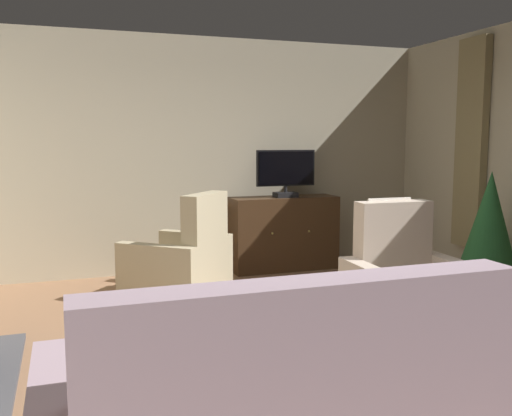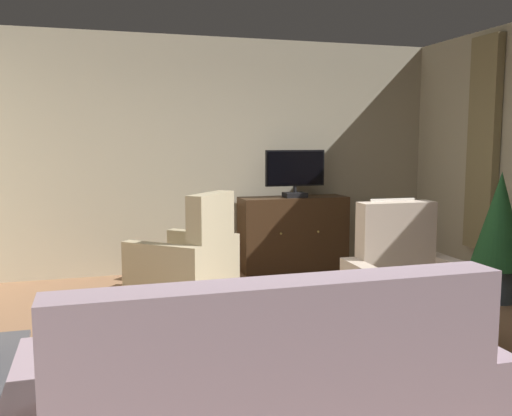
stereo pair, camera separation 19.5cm
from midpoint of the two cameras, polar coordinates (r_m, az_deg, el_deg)
name	(u,v)px [view 2 (the right image)]	position (r m, az deg, el deg)	size (l,w,h in m)	color
ground_plane	(296,357)	(4.40, 5.37, -14.87)	(6.36, 6.50, 0.04)	#936B4C
wall_back	(211,155)	(6.96, -3.75, 5.38)	(6.36, 0.10, 2.84)	#B2A88E
curtain_panel_far	(483,144)	(6.88, 22.87, 6.02)	(0.10, 0.44, 2.39)	#8E7F56
rug_central	(283,347)	(4.50, 4.07, -13.96)	(2.35, 1.92, 0.01)	tan
tv_cabinet	(293,235)	(6.99, 4.59, -2.76)	(1.33, 0.47, 0.91)	black
television	(295,172)	(6.86, 4.81, 3.65)	(0.75, 0.20, 0.58)	black
coffee_table	(234,318)	(3.90, -0.81, -11.13)	(1.06, 0.63, 0.45)	brown
tv_remote	(220,317)	(3.73, -2.13, -11.04)	(0.17, 0.05, 0.02)	black
folded_newspaper	(234,310)	(3.90, -0.83, -10.35)	(0.30, 0.22, 0.01)	silver
armchair_angled_to_table	(411,301)	(4.63, 16.63, -9.09)	(0.92, 0.84, 1.13)	#C6B29E
armchair_near_window	(188,264)	(5.88, -5.96, -5.66)	(1.26, 1.27, 1.08)	tan
potted_plant_small_fern_corner	(499,230)	(6.11, 24.35, -2.05)	(0.54, 0.54, 1.30)	#3D4C5B
cat	(104,337)	(4.52, -13.98, -12.63)	(0.26, 0.70, 0.23)	beige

